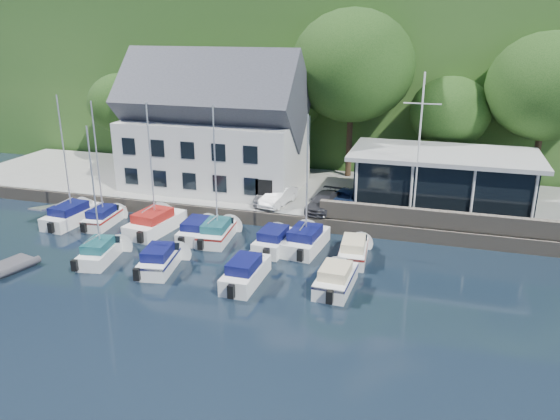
# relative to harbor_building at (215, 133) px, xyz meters

# --- Properties ---
(ground) EXTENTS (180.00, 180.00, 0.00)m
(ground) POSITION_rel_harbor_building_xyz_m (7.00, -16.50, -5.35)
(ground) COLOR black
(ground) RESTS_ON ground
(quay) EXTENTS (60.00, 13.00, 1.00)m
(quay) POSITION_rel_harbor_building_xyz_m (7.00, 1.00, -4.85)
(quay) COLOR #969590
(quay) RESTS_ON ground
(quay_face) EXTENTS (60.00, 0.30, 1.00)m
(quay_face) POSITION_rel_harbor_building_xyz_m (7.00, -5.50, -4.85)
(quay_face) COLOR #686053
(quay_face) RESTS_ON ground
(hillside) EXTENTS (160.00, 75.00, 16.00)m
(hillside) POSITION_rel_harbor_building_xyz_m (7.00, 45.50, 2.65)
(hillside) COLOR #2B531F
(hillside) RESTS_ON ground
(field_patch) EXTENTS (50.00, 30.00, 0.30)m
(field_patch) POSITION_rel_harbor_building_xyz_m (15.00, 53.50, 10.80)
(field_patch) COLOR #526331
(field_patch) RESTS_ON hillside
(harbor_building) EXTENTS (14.40, 8.20, 8.70)m
(harbor_building) POSITION_rel_harbor_building_xyz_m (0.00, 0.00, 0.00)
(harbor_building) COLOR silver
(harbor_building) RESTS_ON quay
(club_pavilion) EXTENTS (13.20, 7.20, 4.10)m
(club_pavilion) POSITION_rel_harbor_building_xyz_m (18.00, -0.50, -2.30)
(club_pavilion) COLOR black
(club_pavilion) RESTS_ON quay
(seawall) EXTENTS (18.00, 0.50, 1.20)m
(seawall) POSITION_rel_harbor_building_xyz_m (19.00, -5.10, -3.75)
(seawall) COLOR #686053
(seawall) RESTS_ON quay
(gangway) EXTENTS (1.20, 6.00, 1.40)m
(gangway) POSITION_rel_harbor_building_xyz_m (-9.50, -7.50, -5.35)
(gangway) COLOR silver
(gangway) RESTS_ON ground
(car_silver) EXTENTS (2.03, 3.88, 1.26)m
(car_silver) POSITION_rel_harbor_building_xyz_m (5.35, -3.26, -3.72)
(car_silver) COLOR #AFAFB4
(car_silver) RESTS_ON quay
(car_white) EXTENTS (2.14, 4.14, 1.30)m
(car_white) POSITION_rel_harbor_building_xyz_m (6.43, -3.46, -3.70)
(car_white) COLOR silver
(car_white) RESTS_ON quay
(car_dgrey) EXTENTS (2.30, 4.45, 1.23)m
(car_dgrey) POSITION_rel_harbor_building_xyz_m (9.93, -3.67, -3.73)
(car_dgrey) COLOR #323338
(car_dgrey) RESTS_ON quay
(car_blue) EXTENTS (2.49, 4.30, 1.38)m
(car_blue) POSITION_rel_harbor_building_xyz_m (11.29, -2.76, -3.66)
(car_blue) COLOR navy
(car_blue) RESTS_ON quay
(flagpole) EXTENTS (2.39, 0.20, 9.94)m
(flagpole) POSITION_rel_harbor_building_xyz_m (16.28, -4.02, 0.62)
(flagpole) COLOR silver
(flagpole) RESTS_ON quay
(tree_0) EXTENTS (6.17, 6.17, 8.43)m
(tree_0) POSITION_rel_harbor_building_xyz_m (-11.60, 4.95, -0.13)
(tree_0) COLOR black
(tree_0) RESTS_ON quay
(tree_1) EXTENTS (7.62, 7.62, 10.41)m
(tree_1) POSITION_rel_harbor_building_xyz_m (-4.37, 5.23, 0.85)
(tree_1) COLOR black
(tree_1) RESTS_ON quay
(tree_2) EXTENTS (7.64, 7.64, 10.44)m
(tree_2) POSITION_rel_harbor_building_xyz_m (3.99, 6.06, 0.87)
(tree_2) COLOR black
(tree_2) RESTS_ON quay
(tree_3) EXTENTS (10.31, 10.31, 14.09)m
(tree_3) POSITION_rel_harbor_building_xyz_m (10.02, 6.04, 2.70)
(tree_3) COLOR black
(tree_3) RESTS_ON quay
(tree_4) EXTENTS (6.49, 6.49, 8.87)m
(tree_4) POSITION_rel_harbor_building_xyz_m (18.16, 6.11, 0.08)
(tree_4) COLOR black
(tree_4) RESTS_ON quay
(tree_5) EXTENTS (9.05, 9.05, 12.37)m
(tree_5) POSITION_rel_harbor_building_xyz_m (24.98, 5.47, 1.83)
(tree_5) COLOR black
(tree_5) RESTS_ON quay
(boat_r1_0) EXTENTS (2.61, 6.95, 9.15)m
(boat_r1_0) POSITION_rel_harbor_building_xyz_m (-7.65, -8.89, -0.78)
(boat_r1_0) COLOR white
(boat_r1_0) RESTS_ON ground
(boat_r1_1) EXTENTS (2.19, 5.75, 8.21)m
(boat_r1_1) POSITION_rel_harbor_building_xyz_m (-5.22, -8.57, -1.25)
(boat_r1_1) COLOR white
(boat_r1_1) RESTS_ON ground
(boat_r1_2) EXTENTS (3.19, 7.23, 9.58)m
(boat_r1_2) POSITION_rel_harbor_building_xyz_m (-0.98, -8.68, -0.56)
(boat_r1_2) COLOR white
(boat_r1_2) RESTS_ON ground
(boat_r1_3) EXTENTS (2.13, 5.93, 1.35)m
(boat_r1_3) POSITION_rel_harbor_building_xyz_m (2.33, -8.87, -4.67)
(boat_r1_3) COLOR white
(boat_r1_3) RESTS_ON ground
(boat_r1_4) EXTENTS (2.48, 6.19, 8.41)m
(boat_r1_4) POSITION_rel_harbor_building_xyz_m (3.80, -8.87, -1.14)
(boat_r1_4) COLOR white
(boat_r1_4) RESTS_ON ground
(boat_r1_5) EXTENTS (2.26, 5.68, 1.48)m
(boat_r1_5) POSITION_rel_harbor_building_xyz_m (7.94, -9.35, -4.61)
(boat_r1_5) COLOR white
(boat_r1_5) RESTS_ON ground
(boat_r1_6) EXTENTS (2.74, 6.38, 9.37)m
(boat_r1_6) POSITION_rel_harbor_building_xyz_m (9.90, -8.77, -0.67)
(boat_r1_6) COLOR white
(boat_r1_6) RESTS_ON ground
(boat_r1_7) EXTENTS (2.16, 5.99, 1.38)m
(boat_r1_7) POSITION_rel_harbor_building_xyz_m (13.09, -9.35, -4.66)
(boat_r1_7) COLOR white
(boat_r1_7) RESTS_ON ground
(boat_r2_1) EXTENTS (2.63, 5.80, 8.35)m
(boat_r2_1) POSITION_rel_harbor_building_xyz_m (-1.77, -14.05, -1.17)
(boat_r2_1) COLOR white
(boat_r2_1) RESTS_ON ground
(boat_r2_2) EXTENTS (2.71, 5.75, 1.47)m
(boat_r2_2) POSITION_rel_harbor_building_xyz_m (2.35, -14.16, -4.62)
(boat_r2_2) COLOR white
(boat_r2_2) RESTS_ON ground
(boat_r2_3) EXTENTS (1.88, 6.08, 1.54)m
(boat_r2_3) POSITION_rel_harbor_building_xyz_m (7.82, -14.39, -4.58)
(boat_r2_3) COLOR white
(boat_r2_3) RESTS_ON ground
(boat_r2_4) EXTENTS (2.15, 5.47, 1.47)m
(boat_r2_4) POSITION_rel_harbor_building_xyz_m (12.82, -13.71, -4.62)
(boat_r2_4) COLOR white
(boat_r2_4) RESTS_ON ground
(dinghy_1) EXTENTS (2.47, 3.33, 0.70)m
(dinghy_1) POSITION_rel_harbor_building_xyz_m (-6.10, -16.93, -5.00)
(dinghy_1) COLOR #3A393F
(dinghy_1) RESTS_ON ground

